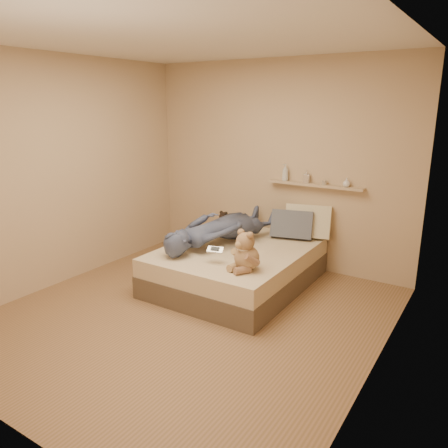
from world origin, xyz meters
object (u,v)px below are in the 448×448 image
Objects in this scene: pillow_cream at (308,222)px; pillow_grey at (292,225)px; wall_shelf at (315,185)px; teddy_bear at (246,254)px; game_console at (215,250)px; person at (220,228)px; bed at (237,266)px; dark_plush at (224,223)px.

pillow_cream is 0.21m from pillow_grey.
wall_shelf is at bearing 50.54° from pillow_grey.
pillow_cream is at bearing 86.19° from teddy_bear.
pillow_cream reaches higher than game_console.
pillow_grey is 0.91m from person.
pillow_cream reaches higher than person.
game_console is at bearing -103.60° from pillow_grey.
pillow_grey is at bearing -120.57° from person.
person is (-0.25, 0.03, 0.42)m from bed.
game_console is at bearing -61.65° from dark_plush.
bed is at bearing -122.09° from pillow_cream.
bed is 0.49m from person.
wall_shelf is (0.18, 0.22, 0.48)m from pillow_grey.
teddy_bear reaches higher than bed.
game_console is 1.18m from dark_plush.
game_console is 1.28m from pillow_grey.
dark_plush is (-0.49, 0.48, 0.34)m from bed.
person is 1.35× the size of wall_shelf.
game_console is 1.46m from pillow_cream.
teddy_bear is 1.54m from wall_shelf.
pillow_grey is at bearing 13.52° from dark_plush.
teddy_bear and pillow_cream have the same top height.
bed is 1.07m from pillow_cream.
pillow_grey is (0.86, 0.21, 0.05)m from dark_plush.
teddy_bear is (0.36, 0.00, 0.02)m from game_console.
dark_plush is 1.07m from pillow_cream.
pillow_grey reaches higher than dark_plush.
person reaches higher than bed.
teddy_bear is 0.84× the size of pillow_grey.
wall_shelf is at bearing 58.82° from bed.
bed is at bearing -44.48° from dark_plush.
pillow_cream is at bearing 71.93° from game_console.
person is (-0.32, 0.58, 0.04)m from game_console.
pillow_grey is at bearing -137.11° from pillow_cream.
wall_shelf reaches higher than teddy_bear.
wall_shelf is (0.12, 1.46, 0.48)m from teddy_bear.
person is (-0.77, -0.80, -0.01)m from pillow_cream.
wall_shelf is (0.48, 1.46, 0.50)m from game_console.
wall_shelf reaches higher than dark_plush.
bed is 1.58× the size of wall_shelf.
teddy_bear reaches higher than pillow_grey.
teddy_bear is (0.43, -0.55, 0.40)m from bed.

